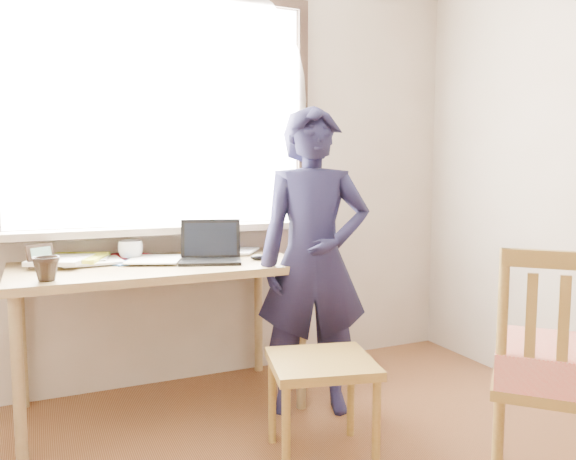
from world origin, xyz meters
name	(u,v)px	position (x,y,z in m)	size (l,w,h in m)	color
room_shell	(347,45)	(-0.02, 0.20, 1.64)	(3.52, 4.02, 2.61)	#B3A490
desk	(159,279)	(-0.31, 1.63, 0.70)	(1.46, 0.73, 0.78)	olive
laptop	(211,252)	(-0.04, 1.59, 0.83)	(0.38, 0.34, 0.22)	black
mug_white	(131,250)	(-0.42, 1.83, 0.83)	(0.13, 0.13, 0.10)	white
mug_dark	(46,269)	(-0.85, 1.38, 0.83)	(0.12, 0.12, 0.11)	black
mouse	(258,257)	(0.21, 1.53, 0.80)	(0.08, 0.06, 0.03)	black
desk_clutter	(85,259)	(-0.66, 1.82, 0.80)	(0.67, 0.46, 0.04)	white
book_a	(68,260)	(-0.74, 1.89, 0.79)	(0.21, 0.28, 0.03)	white
book_b	(224,251)	(0.12, 1.87, 0.79)	(0.19, 0.25, 0.02)	white
picture_frame	(40,258)	(-0.87, 1.73, 0.84)	(0.13, 0.09, 0.11)	black
work_chair	(322,374)	(0.22, 0.81, 0.38)	(0.53, 0.51, 0.45)	olive
side_chair	(557,367)	(0.90, 0.18, 0.52)	(0.63, 0.63, 0.99)	olive
person	(314,261)	(0.43, 1.29, 0.80)	(0.58, 0.38, 1.59)	black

